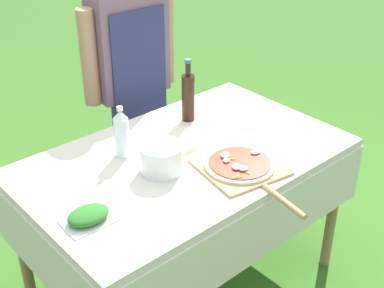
# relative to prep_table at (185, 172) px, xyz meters

# --- Properties ---
(ground_plane) EXTENTS (12.00, 12.00, 0.00)m
(ground_plane) POSITION_rel_prep_table_xyz_m (0.00, 0.00, -0.67)
(ground_plane) COLOR #386B23
(prep_table) EXTENTS (1.43, 0.89, 0.76)m
(prep_table) POSITION_rel_prep_table_xyz_m (0.00, 0.00, 0.00)
(prep_table) COLOR beige
(prep_table) RESTS_ON ground
(person_cook) EXTENTS (0.56, 0.20, 1.50)m
(person_cook) POSITION_rel_prep_table_xyz_m (0.23, 0.71, 0.22)
(person_cook) COLOR #333D56
(person_cook) RESTS_ON ground
(pizza_on_peel) EXTENTS (0.37, 0.59, 0.05)m
(pizza_on_peel) POSITION_rel_prep_table_xyz_m (0.10, -0.24, 0.10)
(pizza_on_peel) COLOR tan
(pizza_on_peel) RESTS_ON prep_table
(oil_bottle) EXTENTS (0.06, 0.06, 0.31)m
(oil_bottle) POSITION_rel_prep_table_xyz_m (0.23, 0.25, 0.21)
(oil_bottle) COLOR black
(oil_bottle) RESTS_ON prep_table
(water_bottle) EXTENTS (0.07, 0.07, 0.23)m
(water_bottle) POSITION_rel_prep_table_xyz_m (-0.20, 0.18, 0.20)
(water_bottle) COLOR silver
(water_bottle) RESTS_ON prep_table
(herb_container) EXTENTS (0.19, 0.14, 0.05)m
(herb_container) POSITION_rel_prep_table_xyz_m (-0.56, -0.12, 0.11)
(herb_container) COLOR silver
(herb_container) RESTS_ON prep_table
(mixing_tub) EXTENTS (0.18, 0.18, 0.12)m
(mixing_tub) POSITION_rel_prep_table_xyz_m (-0.15, -0.03, 0.15)
(mixing_tub) COLOR silver
(mixing_tub) RESTS_ON prep_table
(plate_stack) EXTENTS (0.25, 0.25, 0.02)m
(plate_stack) POSITION_rel_prep_table_xyz_m (0.03, 0.12, 0.10)
(plate_stack) COLOR beige
(plate_stack) RESTS_ON prep_table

